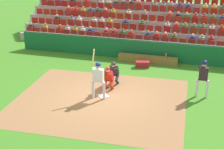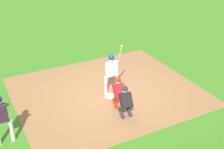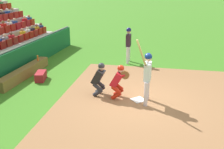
% 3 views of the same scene
% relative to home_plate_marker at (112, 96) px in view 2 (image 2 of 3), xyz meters
% --- Properties ---
extents(ground_plane, '(160.00, 160.00, 0.00)m').
position_rel_home_plate_marker_xyz_m(ground_plane, '(0.00, 0.00, -0.02)').
color(ground_plane, '#3A7820').
extents(infield_dirt_patch, '(8.02, 6.98, 0.01)m').
position_rel_home_plate_marker_xyz_m(infield_dirt_patch, '(0.00, 0.50, -0.01)').
color(infield_dirt_patch, '#916542').
rests_on(infield_dirt_patch, ground_plane).
extents(home_plate_marker, '(0.62, 0.62, 0.02)m').
position_rel_home_plate_marker_xyz_m(home_plate_marker, '(0.00, 0.00, 0.00)').
color(home_plate_marker, white).
rests_on(home_plate_marker, infield_dirt_patch).
extents(batter_at_plate, '(0.66, 0.50, 2.28)m').
position_rel_home_plate_marker_xyz_m(batter_at_plate, '(0.14, 0.28, 1.10)').
color(batter_at_plate, silver).
rests_on(batter_at_plate, ground_plane).
extents(catcher_crouching, '(0.47, 0.71, 1.27)m').
position_rel_home_plate_marker_xyz_m(catcher_crouching, '(-0.02, -0.73, 0.69)').
color(catcher_crouching, red).
rests_on(catcher_crouching, ground_plane).
extents(home_plate_umpire, '(0.47, 0.49, 1.27)m').
position_rel_home_plate_marker_xyz_m(home_plate_umpire, '(-0.10, -1.47, 0.68)').
color(home_plate_umpire, '#26272E').
rests_on(home_plate_umpire, ground_plane).
extents(on_deck_batter, '(0.59, 0.25, 1.80)m').
position_rel_home_plate_marker_xyz_m(on_deck_batter, '(-4.41, -1.20, 1.08)').
color(on_deck_batter, silver).
rests_on(on_deck_batter, ground_plane).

